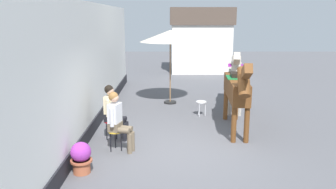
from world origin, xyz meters
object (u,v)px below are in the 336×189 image
(saddled_horse_near, at_px, (236,89))
(saddled_horse_far, at_px, (235,75))
(seated_visitor_near, at_px, (117,118))
(flower_planter_near, at_px, (81,157))
(cafe_parasol, at_px, (170,36))
(seated_visitor_far, at_px, (112,109))
(spare_stool_white, at_px, (201,103))

(saddled_horse_near, height_order, saddled_horse_far, same)
(seated_visitor_near, bearing_deg, flower_planter_near, -115.87)
(seated_visitor_near, relative_size, cafe_parasol, 0.54)
(saddled_horse_far, distance_m, flower_planter_near, 6.34)
(seated_visitor_far, xyz_separation_m, saddled_horse_near, (3.19, 0.61, 0.38))
(flower_planter_near, bearing_deg, saddled_horse_near, 35.89)
(seated_visitor_near, xyz_separation_m, saddled_horse_far, (3.37, 3.74, 0.38))
(seated_visitor_near, height_order, saddled_horse_near, saddled_horse_near)
(seated_visitor_far, height_order, cafe_parasol, cafe_parasol)
(saddled_horse_near, xyz_separation_m, cafe_parasol, (-1.74, 3.08, 1.20))
(seated_visitor_far, bearing_deg, flower_planter_near, -99.81)
(saddled_horse_near, bearing_deg, spare_stool_white, 117.92)
(saddled_horse_far, xyz_separation_m, spare_stool_white, (-1.19, -0.87, -0.76))
(flower_planter_near, distance_m, cafe_parasol, 6.25)
(seated_visitor_far, xyz_separation_m, cafe_parasol, (1.45, 3.70, 1.59))
(seated_visitor_near, relative_size, saddled_horse_far, 0.47)
(seated_visitor_near, bearing_deg, spare_stool_white, 52.79)
(saddled_horse_near, relative_size, saddled_horse_far, 1.01)
(saddled_horse_far, bearing_deg, saddled_horse_near, -99.89)
(saddled_horse_near, relative_size, flower_planter_near, 4.69)
(seated_visitor_near, xyz_separation_m, seated_visitor_far, (-0.23, 0.78, 0.00))
(saddled_horse_near, xyz_separation_m, flower_planter_near, (-3.53, -2.55, -0.82))
(flower_planter_near, bearing_deg, saddled_horse_far, 51.26)
(cafe_parasol, bearing_deg, seated_visitor_near, -105.28)
(saddled_horse_near, bearing_deg, seated_visitor_far, -169.11)
(seated_visitor_far, distance_m, cafe_parasol, 4.28)
(saddled_horse_near, bearing_deg, cafe_parasol, 119.43)
(seated_visitor_near, distance_m, saddled_horse_near, 3.29)
(saddled_horse_far, relative_size, spare_stool_white, 6.46)
(seated_visitor_near, height_order, saddled_horse_far, saddled_horse_far)
(seated_visitor_near, xyz_separation_m, flower_planter_near, (-0.56, -1.16, -0.44))
(flower_planter_near, bearing_deg, cafe_parasol, 72.42)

